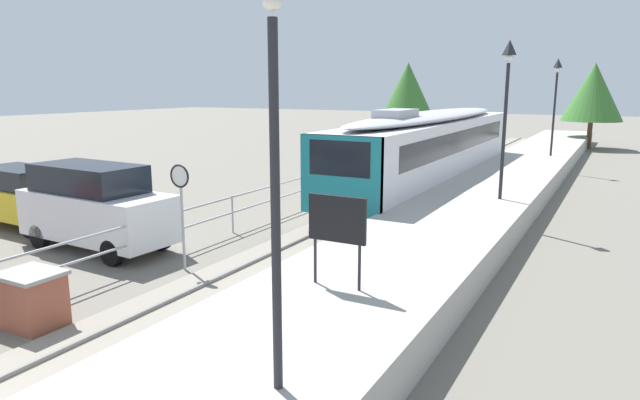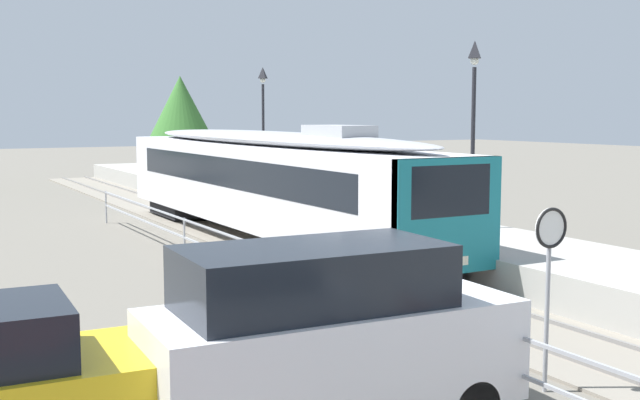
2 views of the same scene
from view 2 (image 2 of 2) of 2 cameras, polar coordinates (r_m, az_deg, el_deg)
ground_plane at (r=23.57m, az=-9.99°, el=-3.98°), size 160.00×160.00×0.00m
track_rails at (r=24.69m, az=-3.39°, el=-3.35°), size 3.20×60.00×0.14m
commuter_train at (r=25.03m, az=-4.09°, el=1.65°), size 2.82×19.15×3.74m
station_platform at (r=26.18m, az=3.02°, el=-1.88°), size 3.90×60.00×0.90m
platform_lamp_mid_platform at (r=22.75m, az=11.21°, el=7.33°), size 0.34×0.34×5.35m
platform_lamp_far_end at (r=34.81m, az=-4.20°, el=7.02°), size 0.34×0.34×5.35m
speed_limit_sign at (r=12.00m, az=16.51°, el=-3.75°), size 0.61×0.10×2.81m
carpark_fence at (r=14.34m, az=2.13°, el=-6.83°), size 0.06×36.06×1.25m
parked_van_white at (r=10.24m, az=0.62°, el=-9.97°), size 4.98×2.17×2.51m
tree_behind_carpark at (r=48.57m, az=-10.19°, el=6.36°), size 4.49×4.49×6.52m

